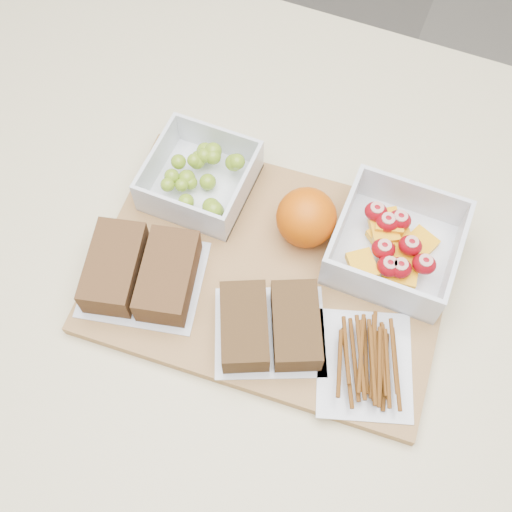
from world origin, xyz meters
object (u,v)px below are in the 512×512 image
Objects in this scene: sandwich_bag_left at (141,272)px; sandwich_bag_center at (270,326)px; orange at (306,217)px; pretzel_bag at (366,361)px; grape_container at (201,177)px; fruit_container at (395,246)px; cutting_board at (271,273)px.

sandwich_bag_center is at bearing -1.83° from sandwich_bag_left.
orange reaches higher than pretzel_bag.
grape_container is at bearing 150.84° from pretzel_bag.
sandwich_bag_left is at bearing -151.42° from fruit_container.
fruit_container is 0.87× the size of sandwich_bag_left.
cutting_board is 2.92× the size of fruit_container.
pretzel_bag is at bearing 2.10° from sandwich_bag_center.
orange is (-0.11, -0.01, 0.01)m from fruit_container.
cutting_board is at bearing 153.24° from pretzel_bag.
cutting_board is 0.15m from fruit_container.
pretzel_bag is at bearing -47.95° from orange.
orange is at bearing 40.60° from sandwich_bag_left.
orange is at bearing 93.60° from sandwich_bag_center.
sandwich_bag_left is at bearing 178.17° from sandwich_bag_center.
cutting_board is at bearing -31.70° from grape_container.
cutting_board is 0.09m from sandwich_bag_center.
orange is 0.46× the size of sandwich_bag_center.
fruit_container is 0.18m from sandwich_bag_center.
sandwich_bag_left is (-0.14, -0.07, 0.03)m from cutting_board.
grape_container reaches higher than sandwich_bag_center.
grape_container reaches higher than cutting_board.
orange is 0.47× the size of pretzel_bag.
fruit_container is at bearing 26.18° from cutting_board.
pretzel_bag is at bearing -0.23° from sandwich_bag_left.
sandwich_bag_left reaches higher than cutting_board.
fruit_container reaches higher than pretzel_bag.
sandwich_bag_left reaches higher than pretzel_bag.
fruit_container reaches higher than sandwich_bag_left.
grape_container is 0.87× the size of fruit_container.
cutting_board is 0.16m from pretzel_bag.
orange is at bearing -174.34° from fruit_container.
sandwich_bag_center reaches higher than pretzel_bag.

